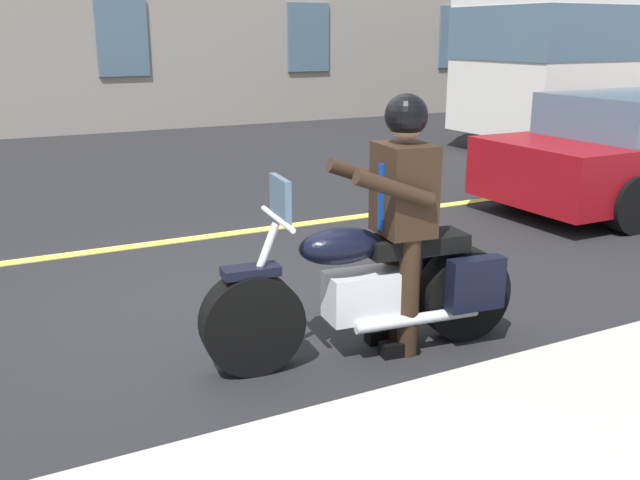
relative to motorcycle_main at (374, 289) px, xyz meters
The scene contains 4 objects.
ground_plane 1.48m from the motorcycle_main, 64.79° to the right, with size 80.00×80.00×0.00m, color black.
lane_center_stripe 3.36m from the motorcycle_main, 79.61° to the right, with size 60.00×0.16×0.01m, color #E5DB4C.
motorcycle_main is the anchor object (origin of this frame).
rider_main 0.61m from the motorcycle_main, behind, with size 0.67×0.60×1.74m.
Camera 1 is at (1.83, 5.13, 2.11)m, focal length 40.43 mm.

